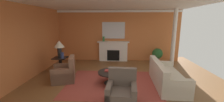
{
  "coord_description": "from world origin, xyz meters",
  "views": [
    {
      "loc": [
        0.21,
        -4.83,
        2.25
      ],
      "look_at": [
        -0.1,
        1.17,
        1.0
      ],
      "focal_mm": 22.89,
      "sensor_mm": 36.0,
      "label": 1
    }
  ],
  "objects": [
    {
      "name": "wall_fireplace",
      "position": [
        0.0,
        3.4,
        1.44
      ],
      "size": [
        7.2,
        0.12,
        2.88
      ],
      "primitive_type": "cube",
      "color": "#CC723D",
      "rests_on": "ground_plane"
    },
    {
      "name": "ceiling_panel",
      "position": [
        0.0,
        0.3,
        2.91
      ],
      "size": [
        7.2,
        7.28,
        0.06
      ],
      "primitive_type": "cube",
      "color": "white"
    },
    {
      "name": "table_lamp",
      "position": [
        -2.37,
        1.11,
        1.22
      ],
      "size": [
        0.44,
        0.44,
        0.75
      ],
      "color": "black",
      "rests_on": "side_table"
    },
    {
      "name": "fireplace",
      "position": [
        -0.13,
        3.19,
        0.54
      ],
      "size": [
        1.8,
        0.35,
        1.14
      ],
      "color": "white",
      "rests_on": "ground_plane"
    },
    {
      "name": "coffee_table",
      "position": [
        -0.06,
        0.1,
        0.34
      ],
      "size": [
        1.0,
        1.0,
        0.45
      ],
      "color": "black",
      "rests_on": "ground_plane"
    },
    {
      "name": "armchair_facing_fireplace",
      "position": [
        0.29,
        -1.2,
        0.31
      ],
      "size": [
        0.86,
        0.86,
        0.95
      ],
      "color": "brown",
      "rests_on": "ground_plane"
    },
    {
      "name": "wall_window",
      "position": [
        -3.36,
        0.3,
        1.44
      ],
      "size": [
        0.12,
        7.28,
        2.88
      ],
      "primitive_type": "cube",
      "color": "#CC723D",
      "rests_on": "ground_plane"
    },
    {
      "name": "ground_plane",
      "position": [
        0.0,
        0.0,
        0.0
      ],
      "size": [
        8.68,
        8.68,
        0.0
      ],
      "primitive_type": "plane",
      "color": "brown"
    },
    {
      "name": "side_table",
      "position": [
        -2.37,
        1.11,
        0.4
      ],
      "size": [
        0.56,
        0.56,
        0.7
      ],
      "color": "black",
      "rests_on": "ground_plane"
    },
    {
      "name": "crown_moulding",
      "position": [
        0.0,
        3.32,
        2.8
      ],
      "size": [
        7.2,
        0.08,
        0.12
      ],
      "primitive_type": "cube",
      "color": "white"
    },
    {
      "name": "vase_mantel_left",
      "position": [
        -0.68,
        3.14,
        1.28
      ],
      "size": [
        0.12,
        0.12,
        0.28
      ],
      "primitive_type": "cylinder",
      "color": "#33703D",
      "rests_on": "fireplace"
    },
    {
      "name": "vase_on_side_table",
      "position": [
        -2.22,
        0.99,
        0.82
      ],
      "size": [
        0.14,
        0.14,
        0.25
      ],
      "primitive_type": "cylinder",
      "color": "navy",
      "rests_on": "side_table"
    },
    {
      "name": "column_white",
      "position": [
        2.92,
        2.42,
        1.44
      ],
      "size": [
        0.2,
        0.2,
        2.88
      ],
      "primitive_type": "cylinder",
      "color": "white",
      "rests_on": "ground_plane"
    },
    {
      "name": "mantel_mirror",
      "position": [
        -0.13,
        3.31,
        1.75
      ],
      "size": [
        1.28,
        0.04,
        0.92
      ],
      "primitive_type": "cube",
      "color": "silver"
    },
    {
      "name": "sofa",
      "position": [
        1.88,
        0.05,
        0.3
      ],
      "size": [
        0.96,
        2.12,
        0.85
      ],
      "color": "beige",
      "rests_on": "ground_plane"
    },
    {
      "name": "potted_plant",
      "position": [
        2.27,
        2.77,
        0.49
      ],
      "size": [
        0.56,
        0.56,
        0.83
      ],
      "color": "#A8754C",
      "rests_on": "ground_plane"
    },
    {
      "name": "armchair_near_window",
      "position": [
        -1.85,
        0.22,
        0.31
      ],
      "size": [
        0.97,
        0.97,
        0.95
      ],
      "color": "brown",
      "rests_on": "ground_plane"
    },
    {
      "name": "area_rug",
      "position": [
        -0.06,
        0.1,
        0.01
      ],
      "size": [
        3.27,
        2.57,
        0.01
      ],
      "primitive_type": "cube",
      "color": "#993D33",
      "rests_on": "ground_plane"
    },
    {
      "name": "book_red_cover",
      "position": [
        -0.19,
        0.14,
        0.47
      ],
      "size": [
        0.24,
        0.2,
        0.04
      ],
      "primitive_type": "cube",
      "rotation": [
        0.0,
        0.0,
        -0.06
      ],
      "color": "maroon",
      "rests_on": "coffee_table"
    }
  ]
}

